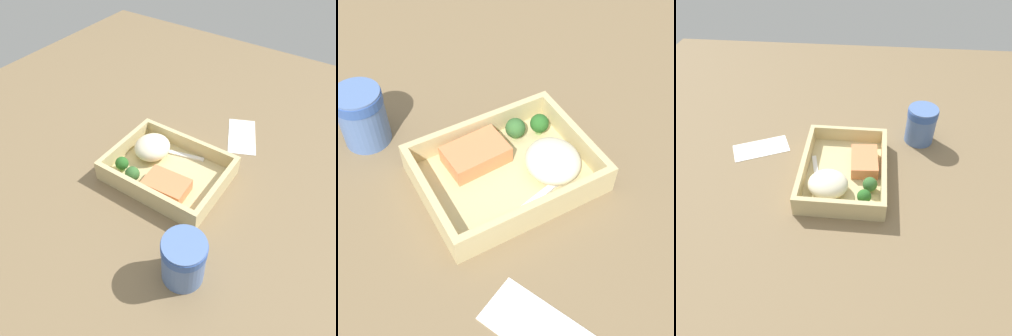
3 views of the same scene
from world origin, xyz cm
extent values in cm
cube|color=#7A6445|center=(0.00, 0.00, -1.00)|extent=(160.00, 160.00, 2.00)
cube|color=#CAB67F|center=(0.00, 0.00, 0.60)|extent=(27.45, 20.80, 1.20)
cube|color=#CAB67F|center=(0.00, -9.80, 3.25)|extent=(27.45, 1.20, 4.11)
cube|color=#CAB67F|center=(0.00, 9.80, 3.25)|extent=(27.45, 1.20, 4.11)
cube|color=#CAB67F|center=(-13.13, 0.00, 3.25)|extent=(1.20, 18.40, 4.11)
cube|color=#CAB67F|center=(13.13, 0.00, 3.25)|extent=(1.20, 18.40, 4.11)
cube|color=#E4804E|center=(-2.88, 4.91, 2.75)|extent=(10.42, 7.30, 3.10)
ellipsoid|color=#F1E6C2|center=(6.79, -3.09, 3.72)|extent=(8.67, 9.46, 5.05)
cylinder|color=#749856|center=(5.53, 6.63, 1.75)|extent=(1.32, 1.32, 1.09)
sphere|color=#34642D|center=(5.53, 6.63, 3.25)|extent=(3.47, 3.47, 3.47)
cylinder|color=#7B9E52|center=(9.59, 5.45, 1.88)|extent=(1.24, 1.24, 1.36)
sphere|color=#275F21|center=(9.59, 5.45, 3.46)|extent=(3.25, 3.25, 3.25)
cube|color=white|center=(0.91, -6.92, 1.42)|extent=(12.28, 4.15, 0.44)
cube|color=white|center=(8.56, -4.95, 1.42)|extent=(3.84, 2.98, 0.44)
cylinder|color=#5171B0|center=(-16.56, 19.76, 5.24)|extent=(7.96, 7.96, 10.48)
cylinder|color=#3356A8|center=(-16.56, 19.76, 9.14)|extent=(8.19, 8.19, 1.89)
cube|color=white|center=(-8.57, -23.94, 0.12)|extent=(12.78, 16.54, 0.24)
camera|label=1|loc=(-30.72, 45.76, 57.87)|focal=35.00mm
camera|label=2|loc=(-23.61, -42.27, 58.94)|focal=50.00mm
camera|label=3|loc=(58.74, 5.54, 58.65)|focal=35.00mm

